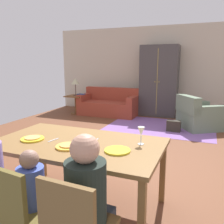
# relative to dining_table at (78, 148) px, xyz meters

# --- Properties ---
(ground_plane) EXTENTS (7.12, 6.76, 0.02)m
(ground_plane) POSITION_rel_dining_table_xyz_m (-0.15, 2.06, -0.70)
(ground_plane) COLOR brown
(back_wall) EXTENTS (7.12, 0.10, 2.70)m
(back_wall) POSITION_rel_dining_table_xyz_m (-0.15, 5.49, 0.66)
(back_wall) COLOR beige
(back_wall) RESTS_ON ground_plane
(dining_table) EXTENTS (1.80, 1.03, 0.76)m
(dining_table) POSITION_rel_dining_table_xyz_m (0.00, 0.00, 0.00)
(dining_table) COLOR brown
(dining_table) RESTS_ON ground_plane
(plate_near_man) EXTENTS (0.25, 0.25, 0.02)m
(plate_near_man) POSITION_rel_dining_table_xyz_m (-0.49, -0.12, 0.08)
(plate_near_man) COLOR yellow
(plate_near_man) RESTS_ON dining_table
(pizza_near_man) EXTENTS (0.17, 0.17, 0.01)m
(pizza_near_man) POSITION_rel_dining_table_xyz_m (-0.49, -0.12, 0.09)
(pizza_near_man) COLOR tan
(pizza_near_man) RESTS_ON plate_near_man
(plate_near_child) EXTENTS (0.25, 0.25, 0.02)m
(plate_near_child) POSITION_rel_dining_table_xyz_m (-0.00, -0.18, 0.08)
(plate_near_child) COLOR yellow
(plate_near_child) RESTS_ON dining_table
(pizza_near_child) EXTENTS (0.17, 0.17, 0.01)m
(pizza_near_child) POSITION_rel_dining_table_xyz_m (-0.00, -0.18, 0.09)
(pizza_near_child) COLOR gold
(pizza_near_child) RESTS_ON plate_near_child
(plate_near_woman) EXTENTS (0.25, 0.25, 0.02)m
(plate_near_woman) POSITION_rel_dining_table_xyz_m (0.49, -0.10, 0.08)
(plate_near_woman) COLOR yellow
(plate_near_woman) RESTS_ON dining_table
(wine_glass) EXTENTS (0.07, 0.07, 0.19)m
(wine_glass) POSITION_rel_dining_table_xyz_m (0.65, 0.18, 0.20)
(wine_glass) COLOR silver
(wine_glass) RESTS_ON dining_table
(fork) EXTENTS (0.05, 0.15, 0.01)m
(fork) POSITION_rel_dining_table_xyz_m (-0.27, -0.05, 0.07)
(fork) COLOR silver
(fork) RESTS_ON dining_table
(knife) EXTENTS (0.02, 0.17, 0.01)m
(knife) POSITION_rel_dining_table_xyz_m (0.16, 0.10, 0.07)
(knife) COLOR silver
(knife) RESTS_ON dining_table
(dining_chair_child) EXTENTS (0.46, 0.46, 0.87)m
(dining_chair_child) POSITION_rel_dining_table_xyz_m (-0.01, -0.87, -0.20)
(dining_chair_child) COLOR brown
(dining_chair_child) RESTS_ON ground_plane
(person_child) EXTENTS (0.22, 0.30, 0.92)m
(person_child) POSITION_rel_dining_table_xyz_m (0.00, -0.70, -0.26)
(person_child) COLOR #373555
(person_child) RESTS_ON ground_plane
(person_woman) EXTENTS (0.30, 0.41, 1.11)m
(person_woman) POSITION_rel_dining_table_xyz_m (0.50, -0.70, -0.18)
(person_woman) COLOR #303C4B
(person_woman) RESTS_ON ground_plane
(area_rug) EXTENTS (2.60, 1.80, 0.01)m
(area_rug) POSITION_rel_dining_table_xyz_m (0.19, 3.77, -0.69)
(area_rug) COLOR #83599D
(area_rug) RESTS_ON ground_plane
(couch) EXTENTS (1.79, 0.86, 0.82)m
(couch) POSITION_rel_dining_table_xyz_m (-1.59, 4.63, -0.39)
(couch) COLOR #953827
(couch) RESTS_ON ground_plane
(armchair) EXTENTS (1.19, 1.19, 0.82)m
(armchair) POSITION_rel_dining_table_xyz_m (1.06, 3.94, -0.37)
(armchair) COLOR slate
(armchair) RESTS_ON ground_plane
(armoire) EXTENTS (1.10, 0.59, 2.10)m
(armoire) POSITION_rel_dining_table_xyz_m (-0.15, 5.10, 0.36)
(armoire) COLOR #423D3D
(armoire) RESTS_ON ground_plane
(side_table) EXTENTS (0.56, 0.56, 0.58)m
(side_table) POSITION_rel_dining_table_xyz_m (-2.62, 4.37, -0.32)
(side_table) COLOR brown
(side_table) RESTS_ON ground_plane
(table_lamp) EXTENTS (0.26, 0.26, 0.54)m
(table_lamp) POSITION_rel_dining_table_xyz_m (-2.62, 4.37, 0.32)
(table_lamp) COLOR #50362D
(table_lamp) RESTS_ON side_table
(book_lower) EXTENTS (0.22, 0.16, 0.03)m
(book_lower) POSITION_rel_dining_table_xyz_m (-2.42, 4.42, -0.10)
(book_lower) COLOR #9D3722
(book_lower) RESTS_ON side_table
(book_upper) EXTENTS (0.22, 0.16, 0.03)m
(book_upper) POSITION_rel_dining_table_xyz_m (-2.44, 4.42, -0.07)
(book_upper) COLOR navy
(book_upper) RESTS_ON book_lower
(handbag) EXTENTS (0.32, 0.16, 0.26)m
(handbag) POSITION_rel_dining_table_xyz_m (0.55, 3.47, -0.56)
(handbag) COLOR #29251B
(handbag) RESTS_ON ground_plane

